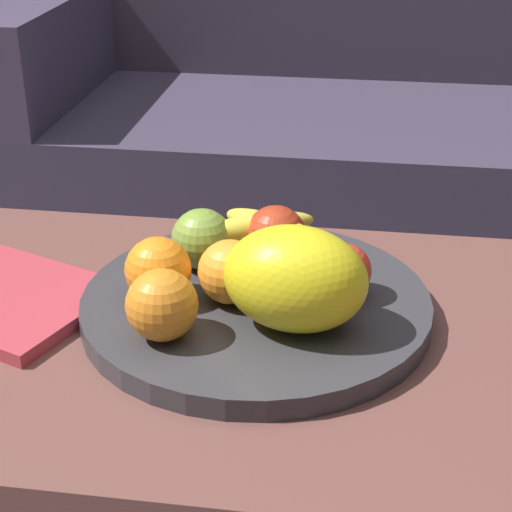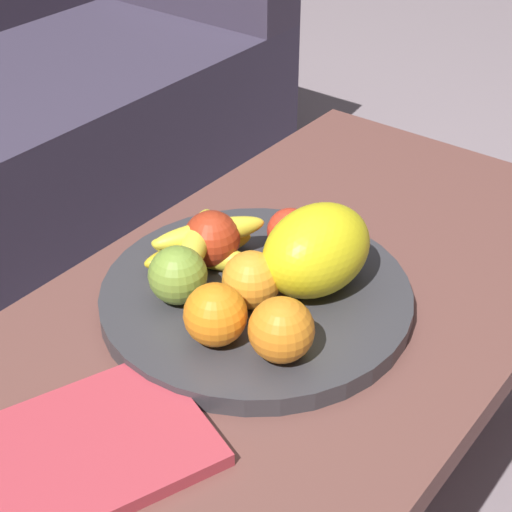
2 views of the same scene
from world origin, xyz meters
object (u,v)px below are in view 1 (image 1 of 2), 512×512
at_px(coffee_table, 302,375).
at_px(banana_bunch, 267,238).
at_px(orange_right, 158,270).
at_px(melon_large_front, 295,279).
at_px(orange_left, 162,305).
at_px(couch, 403,141).
at_px(fruit_bowl, 256,306).
at_px(apple_front, 276,236).
at_px(apple_right, 344,271).
at_px(orange_front, 230,272).
at_px(apple_left, 202,239).

relative_size(coffee_table, banana_bunch, 5.85).
distance_m(orange_right, banana_bunch, 0.15).
height_order(melon_large_front, orange_left, melon_large_front).
height_order(couch, fruit_bowl, couch).
bearing_deg(apple_front, fruit_bowl, -98.11).
height_order(fruit_bowl, melon_large_front, melon_large_front).
distance_m(apple_front, apple_right, 0.11).
relative_size(apple_front, apple_right, 1.21).
xyz_separation_m(orange_front, apple_front, (0.04, 0.09, 0.00)).
xyz_separation_m(coffee_table, apple_front, (-0.04, 0.11, 0.12)).
relative_size(orange_right, apple_left, 1.01).
height_order(orange_left, orange_right, orange_left).
height_order(orange_left, apple_right, orange_left).
bearing_deg(apple_left, orange_front, -58.34).
height_order(coffee_table, apple_left, apple_left).
bearing_deg(apple_left, orange_left, -92.97).
xyz_separation_m(orange_right, apple_left, (0.03, 0.08, -0.00)).
distance_m(melon_large_front, banana_bunch, 0.15).
bearing_deg(melon_large_front, orange_right, 167.78).
distance_m(fruit_bowl, orange_right, 0.12).
xyz_separation_m(orange_front, apple_right, (0.12, 0.03, -0.00)).
bearing_deg(coffee_table, fruit_bowl, 151.47).
xyz_separation_m(coffee_table, fruit_bowl, (-0.06, 0.03, 0.07)).
distance_m(fruit_bowl, melon_large_front, 0.10).
height_order(apple_front, apple_left, apple_front).
xyz_separation_m(fruit_bowl, orange_right, (-0.10, -0.02, 0.05)).
height_order(couch, banana_bunch, couch).
relative_size(apple_right, banana_bunch, 0.36).
distance_m(couch, apple_front, 1.01).
distance_m(orange_front, banana_bunch, 0.10).
height_order(coffee_table, orange_left, orange_left).
relative_size(fruit_bowl, apple_right, 6.38).
relative_size(couch, apple_front, 23.05).
height_order(couch, apple_right, couch).
distance_m(couch, orange_front, 1.10).
bearing_deg(banana_bunch, apple_right, -36.43).
distance_m(couch, orange_right, 1.13).
bearing_deg(coffee_table, orange_right, 177.15).
xyz_separation_m(orange_left, apple_left, (0.01, 0.16, -0.00)).
height_order(couch, orange_right, couch).
xyz_separation_m(melon_large_front, apple_right, (0.05, 0.07, -0.02)).
relative_size(orange_front, orange_right, 0.97).
xyz_separation_m(couch, apple_front, (-0.17, -0.97, 0.21)).
distance_m(orange_left, banana_bunch, 0.20).
xyz_separation_m(couch, melon_large_front, (-0.13, -1.11, 0.22)).
xyz_separation_m(orange_right, apple_front, (0.12, 0.10, 0.00)).
bearing_deg(coffee_table, couch, 83.36).
bearing_deg(fruit_bowl, apple_right, 10.07).
bearing_deg(coffee_table, apple_front, 111.92).
relative_size(coffee_table, fruit_bowl, 2.58).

